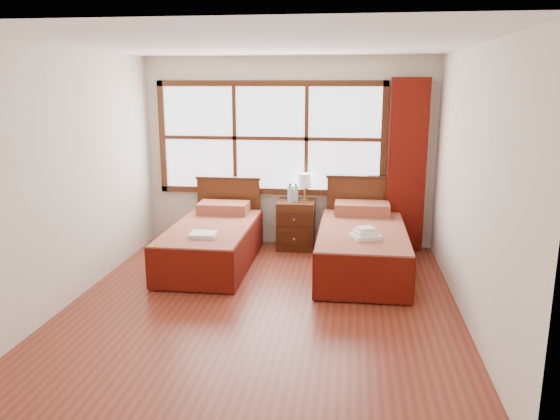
# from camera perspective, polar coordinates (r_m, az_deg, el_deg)

# --- Properties ---
(floor) EXTENTS (4.50, 4.50, 0.00)m
(floor) POSITION_cam_1_polar(r_m,az_deg,el_deg) (5.78, -1.77, -9.75)
(floor) COLOR maroon
(floor) RESTS_ON ground
(ceiling) EXTENTS (4.50, 4.50, 0.00)m
(ceiling) POSITION_cam_1_polar(r_m,az_deg,el_deg) (5.33, -1.97, 16.93)
(ceiling) COLOR white
(ceiling) RESTS_ON wall_back
(wall_back) EXTENTS (4.00, 0.00, 4.00)m
(wall_back) POSITION_cam_1_polar(r_m,az_deg,el_deg) (7.61, 0.91, 6.00)
(wall_back) COLOR silver
(wall_back) RESTS_ON floor
(wall_left) EXTENTS (0.00, 4.50, 4.50)m
(wall_left) POSITION_cam_1_polar(r_m,az_deg,el_deg) (6.06, -20.90, 3.28)
(wall_left) COLOR silver
(wall_left) RESTS_ON floor
(wall_right) EXTENTS (0.00, 4.50, 4.50)m
(wall_right) POSITION_cam_1_polar(r_m,az_deg,el_deg) (5.45, 19.37, 2.39)
(wall_right) COLOR silver
(wall_right) RESTS_ON floor
(window) EXTENTS (3.16, 0.06, 1.56)m
(window) POSITION_cam_1_polar(r_m,az_deg,el_deg) (7.58, -1.01, 7.50)
(window) COLOR white
(window) RESTS_ON wall_back
(curtain) EXTENTS (0.50, 0.16, 2.30)m
(curtain) POSITION_cam_1_polar(r_m,az_deg,el_deg) (7.47, 13.10, 4.52)
(curtain) COLOR #64110A
(curtain) RESTS_ON wall_back
(bed_left) EXTENTS (0.99, 2.01, 0.96)m
(bed_left) POSITION_cam_1_polar(r_m,az_deg,el_deg) (6.95, -7.05, -3.27)
(bed_left) COLOR #391A0C
(bed_left) RESTS_ON floor
(bed_right) EXTENTS (1.05, 2.07, 1.02)m
(bed_right) POSITION_cam_1_polar(r_m,az_deg,el_deg) (6.73, 8.55, -3.71)
(bed_right) COLOR #391A0C
(bed_right) RESTS_ON floor
(nightstand) EXTENTS (0.50, 0.49, 0.67)m
(nightstand) POSITION_cam_1_polar(r_m,az_deg,el_deg) (7.53, 1.68, -1.56)
(nightstand) COLOR #4B2410
(nightstand) RESTS_ON floor
(towels_left) EXTENTS (0.31, 0.28, 0.05)m
(towels_left) POSITION_cam_1_polar(r_m,az_deg,el_deg) (6.37, -8.02, -2.56)
(towels_left) COLOR white
(towels_left) RESTS_ON bed_left
(towels_right) EXTENTS (0.38, 0.36, 0.13)m
(towels_right) POSITION_cam_1_polar(r_m,az_deg,el_deg) (6.20, 8.92, -2.48)
(towels_right) COLOR white
(towels_right) RESTS_ON bed_right
(lamp) EXTENTS (0.19, 0.19, 0.37)m
(lamp) POSITION_cam_1_polar(r_m,az_deg,el_deg) (7.48, 2.61, 3.03)
(lamp) COLOR gold
(lamp) RESTS_ON nightstand
(bottle_near) EXTENTS (0.07, 0.07, 0.26)m
(bottle_near) POSITION_cam_1_polar(r_m,az_deg,el_deg) (7.37, 1.06, 1.73)
(bottle_near) COLOR silver
(bottle_near) RESTS_ON nightstand
(bottle_far) EXTENTS (0.06, 0.06, 0.24)m
(bottle_far) POSITION_cam_1_polar(r_m,az_deg,el_deg) (7.42, 1.65, 1.75)
(bottle_far) COLOR silver
(bottle_far) RESTS_ON nightstand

